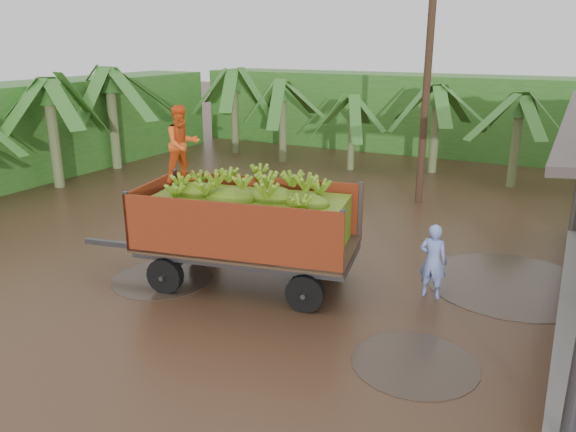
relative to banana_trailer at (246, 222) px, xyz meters
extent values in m
plane|color=black|center=(1.21, 1.11, -1.41)|extent=(100.00, 100.00, 0.00)
cube|color=#2D661E|center=(-0.79, 17.11, 0.39)|extent=(22.00, 3.00, 3.60)
cube|color=#2D661E|center=(-12.79, 5.11, 0.39)|extent=(3.00, 18.00, 3.60)
cube|color=#47474C|center=(-3.12, -0.62, -0.85)|extent=(1.83, 0.47, 0.12)
imported|color=#E8571B|center=(-1.53, -0.09, 1.57)|extent=(0.93, 1.01, 1.68)
imported|color=#8096E9|center=(3.79, 1.16, -0.62)|extent=(0.60, 0.41, 1.59)
cylinder|color=#47301E|center=(1.66, 8.20, 2.28)|extent=(0.24, 0.24, 7.38)
camera|label=1|loc=(6.08, -9.78, 3.75)|focal=35.00mm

